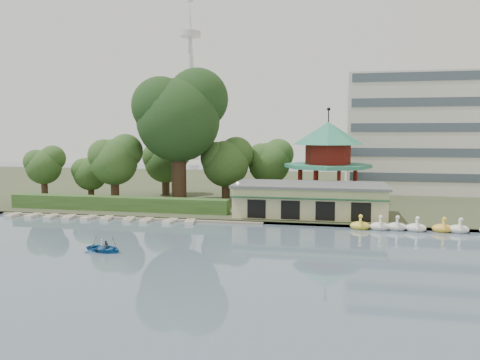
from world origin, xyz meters
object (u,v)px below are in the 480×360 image
(pavilion, at_px, (328,154))
(rowboat_with_passengers, at_px, (104,246))
(boathouse, at_px, (310,199))
(dock, at_px, (128,218))
(big_tree, at_px, (180,113))

(pavilion, xyz_separation_m, rowboat_with_passengers, (-19.16, -30.18, -6.97))
(rowboat_with_passengers, bearing_deg, pavilion, 57.59)
(pavilion, bearing_deg, rowboat_with_passengers, -122.41)
(pavilion, bearing_deg, boathouse, -101.28)
(pavilion, relative_size, rowboat_with_passengers, 2.38)
(dock, distance_m, pavilion, 29.14)
(dock, bearing_deg, boathouse, 12.24)
(boathouse, bearing_deg, rowboat_with_passengers, -130.41)
(pavilion, bearing_deg, big_tree, -169.64)
(big_tree, bearing_deg, boathouse, -18.27)
(dock, bearing_deg, pavilion, 31.66)
(big_tree, relative_size, rowboat_with_passengers, 3.43)
(dock, relative_size, boathouse, 1.83)
(boathouse, height_order, pavilion, pavilion)
(boathouse, distance_m, pavilion, 11.43)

